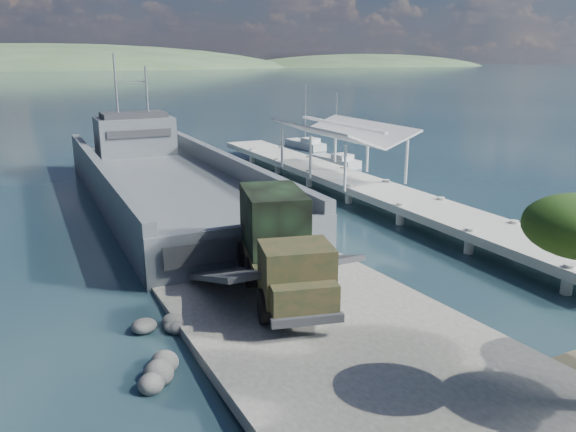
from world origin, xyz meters
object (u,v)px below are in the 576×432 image
object	(u,v)px
pier	(348,172)
soldier	(283,308)
sailboat_near	(336,161)
sailboat_far	(306,145)
landing_craft	(167,189)
military_truck	(281,245)

from	to	relation	value
pier	soldier	distance (m)	24.07
sailboat_near	sailboat_far	xyz separation A→B (m)	(2.40, 10.80, 0.02)
sailboat_far	landing_craft	bearing A→B (deg)	-144.68
landing_craft	sailboat_near	size ratio (longest dim) A/B	5.36
soldier	pier	bearing A→B (deg)	30.43
pier	military_truck	size ratio (longest dim) A/B	4.90
landing_craft	soldier	bearing A→B (deg)	-93.17
soldier	landing_craft	bearing A→B (deg)	64.21
pier	soldier	bearing A→B (deg)	-127.65
soldier	military_truck	bearing A→B (deg)	43.72
sailboat_far	military_truck	bearing A→B (deg)	-124.41
landing_craft	sailboat_near	bearing A→B (deg)	20.99
landing_craft	military_truck	xyz separation A→B (m)	(-0.01, -19.20, 1.56)
military_truck	sailboat_far	world-z (taller)	sailboat_far
landing_craft	sailboat_near	xyz separation A→B (m)	(18.36, 6.79, -0.54)
soldier	sailboat_near	distance (m)	35.45
pier	sailboat_near	world-z (taller)	sailboat_near
pier	military_truck	world-z (taller)	pier
pier	landing_craft	xyz separation A→B (m)	(-13.17, 3.49, -0.68)
landing_craft	soldier	size ratio (longest dim) A/B	23.19
military_truck	soldier	xyz separation A→B (m)	(-1.51, -3.34, -1.17)
soldier	sailboat_far	bearing A→B (deg)	39.03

